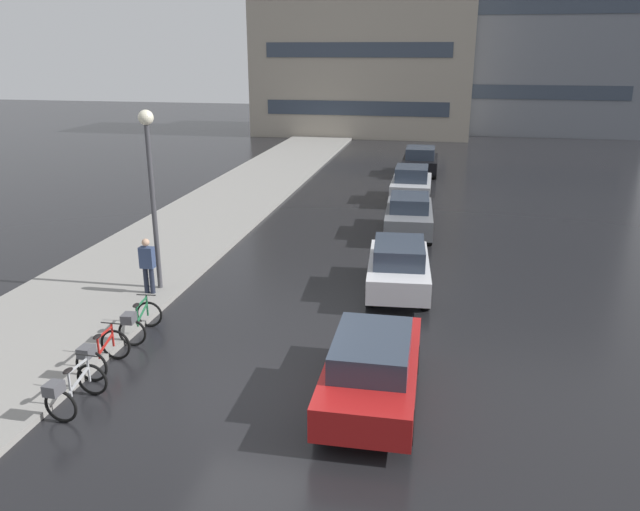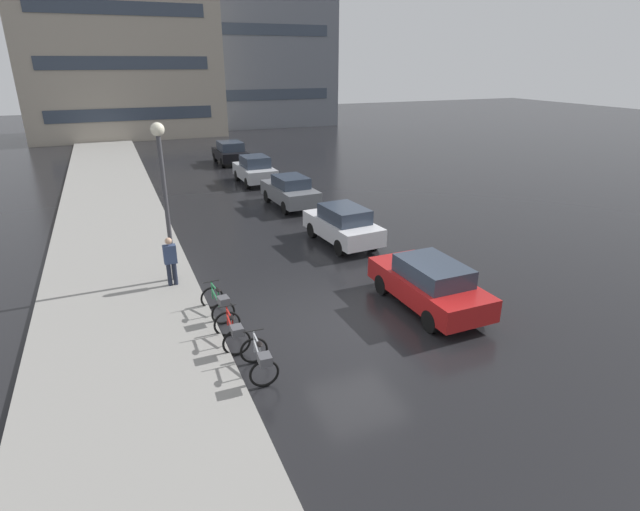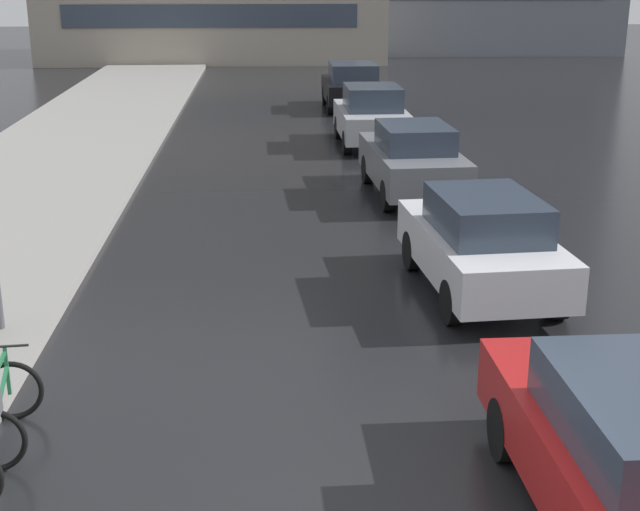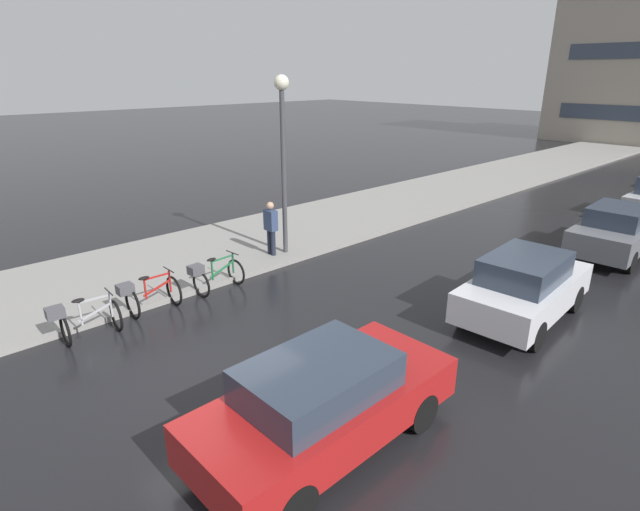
{
  "view_description": "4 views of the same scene",
  "coord_description": "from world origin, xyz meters",
  "views": [
    {
      "loc": [
        3.7,
        -10.64,
        6.79
      ],
      "look_at": [
        0.65,
        4.61,
        1.64
      ],
      "focal_mm": 35.0,
      "sensor_mm": 36.0,
      "label": 1
    },
    {
      "loc": [
        -5.7,
        -10.77,
        6.97
      ],
      "look_at": [
        -0.45,
        1.69,
        1.67
      ],
      "focal_mm": 28.0,
      "sensor_mm": 36.0,
      "label": 2
    },
    {
      "loc": [
        -0.6,
        -6.12,
        4.79
      ],
      "look_at": [
        -0.03,
        3.59,
        1.61
      ],
      "focal_mm": 50.0,
      "sensor_mm": 36.0,
      "label": 3
    },
    {
      "loc": [
        7.0,
        -3.78,
        5.32
      ],
      "look_at": [
        -0.75,
        3.38,
        1.42
      ],
      "focal_mm": 28.0,
      "sensor_mm": 36.0,
      "label": 4
    }
  ],
  "objects": [
    {
      "name": "streetlamp",
      "position": [
        -4.26,
        5.2,
        3.57
      ],
      "size": [
        0.42,
        0.42,
        5.25
      ],
      "color": "#424247",
      "rests_on": "ground"
    },
    {
      "name": "bicycle_second",
      "position": [
        -3.42,
        0.42,
        0.49
      ],
      "size": [
        0.75,
        1.35,
        0.95
      ],
      "color": "black",
      "rests_on": "ground"
    },
    {
      "name": "building_facade_main",
      "position": [
        -3.3,
        42.56,
        6.76
      ],
      "size": [
        17.41,
        7.83,
        13.51
      ],
      "color": "#9E9384",
      "rests_on": "ground"
    },
    {
      "name": "ground_plane",
      "position": [
        0.0,
        0.0,
        0.0
      ],
      "size": [
        140.0,
        140.0,
        0.0
      ],
      "primitive_type": "plane",
      "color": "black"
    },
    {
      "name": "car_silver",
      "position": [
        2.26,
        18.24,
        0.83
      ],
      "size": [
        1.84,
        3.76,
        1.67
      ],
      "color": "#B2B5BA",
      "rests_on": "ground"
    },
    {
      "name": "car_white",
      "position": [
        2.59,
        6.53,
        0.8
      ],
      "size": [
        2.01,
        3.96,
        1.56
      ],
      "color": "silver",
      "rests_on": "ground"
    },
    {
      "name": "car_black",
      "position": [
        2.35,
        24.95,
        0.8
      ],
      "size": [
        1.95,
        3.73,
        1.58
      ],
      "color": "black",
      "rests_on": "ground"
    },
    {
      "name": "car_red",
      "position": [
        2.54,
        0.42,
        0.77
      ],
      "size": [
        1.84,
        4.24,
        1.5
      ],
      "color": "#AD1919",
      "rests_on": "ground"
    },
    {
      "name": "building_facade_side",
      "position": [
        11.13,
        46.15,
        9.9
      ],
      "size": [
        15.81,
        7.08,
        19.8
      ],
      "color": "slate",
      "rests_on": "ground"
    },
    {
      "name": "bicycle_third",
      "position": [
        -3.41,
        2.16,
        0.49
      ],
      "size": [
        0.8,
        1.46,
        0.94
      ],
      "color": "black",
      "rests_on": "ground"
    },
    {
      "name": "car_grey",
      "position": [
        2.5,
        12.61,
        0.79
      ],
      "size": [
        1.94,
        4.11,
        1.57
      ],
      "color": "slate",
      "rests_on": "ground"
    },
    {
      "name": "sidewalk_kerb",
      "position": [
        -6.0,
        10.0,
        0.07
      ],
      "size": [
        4.8,
        60.0,
        0.14
      ],
      "primitive_type": "cube",
      "color": "gray",
      "rests_on": "ground"
    },
    {
      "name": "pedestrian",
      "position": [
        -4.37,
        4.74,
        1.0
      ],
      "size": [
        0.4,
        0.24,
        1.76
      ],
      "color": "#1E2333",
      "rests_on": "ground"
    },
    {
      "name": "bicycle_nearest",
      "position": [
        -3.14,
        -1.12,
        0.49
      ],
      "size": [
        0.76,
        1.37,
        0.96
      ],
      "color": "black",
      "rests_on": "ground"
    }
  ]
}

